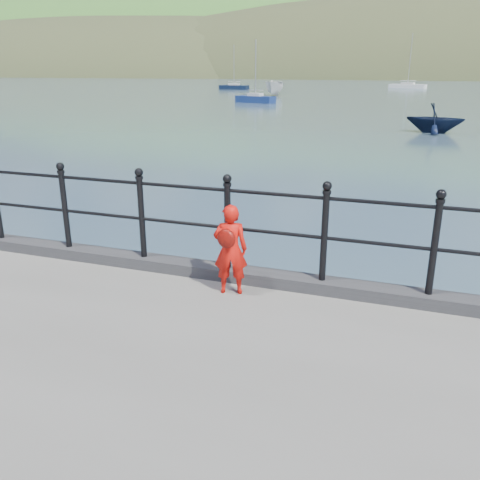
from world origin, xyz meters
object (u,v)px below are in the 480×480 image
at_px(child, 230,249).
at_px(launch_navy, 435,118).
at_px(launch_white, 275,88).
at_px(sailboat_deep, 407,86).
at_px(sailboat_left, 234,87).
at_px(sailboat_port, 255,100).
at_px(railing, 183,212).

height_order(child, launch_navy, child).
distance_m(child, launch_white, 63.35).
bearing_deg(sailboat_deep, sailboat_left, -135.30).
bearing_deg(sailboat_deep, launch_navy, -71.45).
distance_m(sailboat_port, sailboat_deep, 48.52).
relative_size(launch_white, sailboat_left, 0.71).
distance_m(launch_navy, sailboat_left, 60.99).
xyz_separation_m(sailboat_left, sailboat_deep, (27.45, 15.37, 0.00)).
xyz_separation_m(child, sailboat_left, (-28.43, 78.72, -1.21)).
xyz_separation_m(child, sailboat_port, (-14.78, 47.57, -1.21)).
bearing_deg(child, sailboat_port, -89.65).
relative_size(child, sailboat_deep, 0.12).
relative_size(child, sailboat_port, 0.17).
bearing_deg(child, railing, -43.65).
relative_size(launch_navy, sailboat_deep, 0.33).
bearing_deg(launch_white, sailboat_left, 120.93).
relative_size(railing, sailboat_deep, 1.93).
distance_m(child, sailboat_deep, 94.10).
bearing_deg(sailboat_left, sailboat_deep, 34.33).
height_order(child, sailboat_left, sailboat_left).
xyz_separation_m(railing, child, (0.78, -0.39, -0.27)).
distance_m(railing, sailboat_left, 83.07).
height_order(launch_white, sailboat_port, sailboat_port).
distance_m(railing, sailboat_deep, 93.70).
height_order(launch_white, sailboat_left, sailboat_left).
bearing_deg(child, sailboat_deep, -106.31).
xyz_separation_m(launch_white, sailboat_left, (-11.97, 17.55, -0.66)).
xyz_separation_m(launch_white, launch_navy, (19.14, -34.91, -0.18)).
bearing_deg(launch_navy, launch_white, 35.44).
height_order(sailboat_left, sailboat_port, sailboat_left).
bearing_deg(sailboat_port, sailboat_left, 128.99).
xyz_separation_m(launch_navy, sailboat_port, (-17.46, 21.31, -0.48)).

